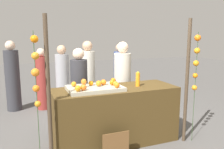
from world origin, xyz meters
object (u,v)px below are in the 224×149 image
Objects in this scene: orange_1 at (112,83)px; chalkboard_sign at (116,147)px; vendor_left at (79,93)px; orange_0 at (115,84)px; juice_bottle at (138,79)px; vendor_right at (122,86)px; stall_counter at (115,115)px.

chalkboard_sign is at bearing -105.85° from orange_1.
orange_1 is 0.87m from vendor_left.
vendor_left reaches higher than orange_1.
orange_0 is 0.46m from juice_bottle.
orange_0 reaches higher than chalkboard_sign.
vendor_right reaches higher than orange_0.
stall_counter is 0.58m from orange_1.
vendor_right is (0.52, 0.74, -0.26)m from orange_1.
vendor_right reaches higher than juice_bottle.
stall_counter is 1.23× the size of vendor_right.
chalkboard_sign is 1.54m from vendor_right.
vendor_left is at bearing 100.24° from chalkboard_sign.
orange_0 is 0.96m from chalkboard_sign.
vendor_left reaches higher than juice_bottle.
orange_0 is 0.08m from orange_1.
orange_1 is 0.94m from vendor_right.
orange_1 is 0.47m from juice_bottle.
vendor_right is (0.50, 0.82, -0.26)m from orange_0.
orange_1 is at bearing -155.86° from stall_counter.
stall_counter is at bearing 176.64° from juice_bottle.
orange_0 is at bearing -168.78° from juice_bottle.
vendor_left is (-0.45, 0.69, 0.26)m from stall_counter.
vendor_right is at bearing 62.18° from chalkboard_sign.
juice_bottle reaches higher than orange_0.
juice_bottle reaches higher than orange_1.
vendor_left is (-0.37, 0.72, -0.31)m from orange_1.
stall_counter is 26.17× the size of orange_0.
juice_bottle is (0.47, 0.01, 0.02)m from orange_1.
stall_counter is at bearing 68.41° from chalkboard_sign.
vendor_left is 0.89m from vendor_right.
juice_bottle is 1.16m from vendor_left.
orange_0 is 0.05× the size of vendor_left.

